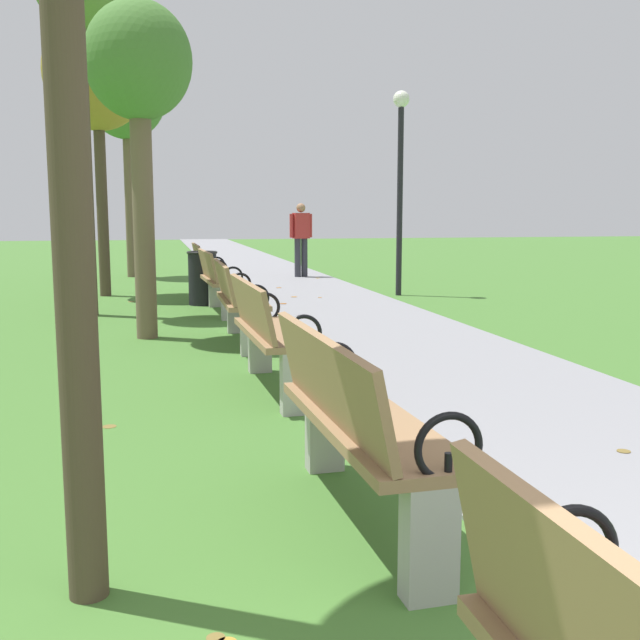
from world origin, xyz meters
name	(u,v)px	position (x,y,z in m)	size (l,w,h in m)	color
paved_walkway	(260,269)	(1.24, 18.00, 0.01)	(2.49, 44.00, 0.02)	gray
park_bench_2	(356,422)	(-0.50, 2.27, 0.49)	(0.54, 1.62, 0.90)	#93704C
park_bench_3	(269,332)	(-0.50, 4.94, 0.49)	(0.52, 1.61, 0.90)	#93704C
park_bench_4	(237,300)	(-0.50, 7.23, 0.49)	(0.48, 1.60, 0.90)	#93704C
park_bench_5	(218,280)	(-0.50, 9.80, 0.49)	(0.54, 1.62, 0.90)	#93704C
park_bench_6	(206,268)	(-0.50, 12.12, 0.49)	(0.49, 1.60, 0.90)	#93704C
tree_2	(139,73)	(-1.49, 7.82, 2.96)	(1.18, 1.18, 3.74)	brown
tree_4	(97,74)	(-2.22, 12.52, 3.73)	(1.76, 1.76, 4.74)	#4C3D2D
tree_5	(126,97)	(-1.88, 16.43, 3.94)	(1.75, 1.75, 4.96)	brown
pedestrian_walking	(301,236)	(1.81, 15.41, 0.93)	(0.52, 0.28, 1.62)	#2D2D38
trash_bin	(203,278)	(-0.65, 10.87, 0.42)	(0.48, 0.48, 0.84)	black
lamp_post	(400,161)	(2.79, 11.50, 2.31)	(0.28, 0.28, 3.48)	black
scattered_leaves	(271,352)	(-0.24, 6.57, 0.01)	(4.66, 16.10, 0.02)	#BC842D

